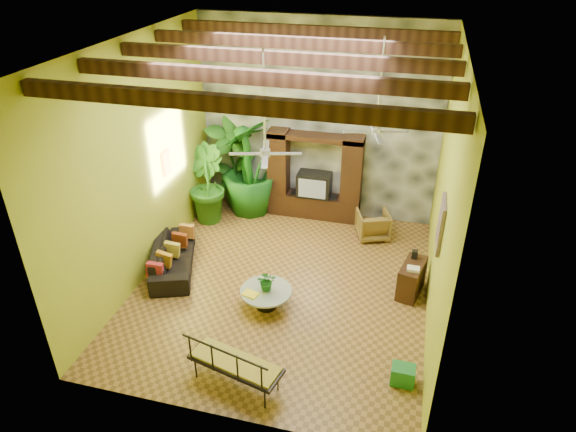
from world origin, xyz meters
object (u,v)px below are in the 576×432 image
(iron_bench, at_px, (234,363))
(tall_plant_a, at_px, (232,162))
(ceiling_fan_back, at_px, (377,121))
(tall_plant_b, at_px, (205,184))
(ceiling_fan_front, at_px, (265,142))
(side_console, at_px, (412,279))
(green_bin, at_px, (403,375))
(sofa, at_px, (173,256))
(wicker_armchair, at_px, (373,225))
(coffee_table, at_px, (266,296))
(entertainment_center, at_px, (314,182))
(tall_plant_c, at_px, (249,166))

(iron_bench, bearing_deg, tall_plant_a, 123.58)
(ceiling_fan_back, height_order, tall_plant_a, ceiling_fan_back)
(tall_plant_b, bearing_deg, ceiling_fan_front, -47.58)
(side_console, relative_size, green_bin, 2.24)
(ceiling_fan_front, bearing_deg, tall_plant_a, 119.61)
(sofa, xyz_separation_m, wicker_armchair, (4.16, 2.46, 0.03))
(ceiling_fan_front, height_order, ceiling_fan_back, same)
(wicker_armchair, height_order, coffee_table, wicker_armchair)
(ceiling_fan_front, relative_size, side_console, 2.11)
(entertainment_center, xyz_separation_m, iron_bench, (-0.05, -6.03, -0.43))
(side_console, bearing_deg, tall_plant_c, 162.60)
(entertainment_center, distance_m, green_bin, 5.91)
(sofa, relative_size, tall_plant_a, 0.84)
(wicker_armchair, distance_m, coffee_table, 3.66)
(iron_bench, bearing_deg, ceiling_fan_front, 107.28)
(sofa, distance_m, tall_plant_b, 2.40)
(wicker_armchair, relative_size, tall_plant_a, 0.30)
(tall_plant_a, bearing_deg, tall_plant_c, -17.12)
(sofa, bearing_deg, iron_bench, -159.71)
(side_console, distance_m, green_bin, 2.53)
(entertainment_center, relative_size, coffee_table, 2.31)
(entertainment_center, xyz_separation_m, side_console, (2.65, -2.71, -0.61))
(wicker_armchair, relative_size, tall_plant_c, 0.30)
(wicker_armchair, height_order, side_console, side_console)
(green_bin, bearing_deg, sofa, 158.13)
(tall_plant_c, xyz_separation_m, iron_bench, (1.65, -5.88, -0.75))
(iron_bench, height_order, side_console, iron_bench)
(tall_plant_a, bearing_deg, ceiling_fan_back, -27.06)
(ceiling_fan_front, bearing_deg, iron_bench, -86.56)
(tall_plant_b, relative_size, tall_plant_c, 0.77)
(tall_plant_b, relative_size, side_console, 2.26)
(side_console, bearing_deg, ceiling_fan_front, -150.68)
(tall_plant_c, bearing_deg, ceiling_fan_front, -66.09)
(tall_plant_a, distance_m, tall_plant_b, 1.01)
(coffee_table, bearing_deg, side_console, 23.04)
(entertainment_center, xyz_separation_m, ceiling_fan_back, (1.60, -1.94, 2.44))
(sofa, distance_m, iron_bench, 3.81)
(wicker_armchair, relative_size, green_bin, 1.93)
(tall_plant_c, xyz_separation_m, green_bin, (4.35, -5.08, -1.11))
(iron_bench, relative_size, green_bin, 4.27)
(ceiling_fan_back, xyz_separation_m, green_bin, (1.05, -3.29, -3.23))
(tall_plant_a, bearing_deg, side_console, -29.19)
(sofa, relative_size, green_bin, 5.44)
(ceiling_fan_front, distance_m, tall_plant_c, 4.27)
(ceiling_fan_back, bearing_deg, side_console, -36.22)
(tall_plant_b, distance_m, tall_plant_c, 1.22)
(coffee_table, height_order, iron_bench, iron_bench)
(tall_plant_c, bearing_deg, green_bin, -49.45)
(tall_plant_b, distance_m, green_bin, 6.92)
(sofa, bearing_deg, tall_plant_c, -35.89)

